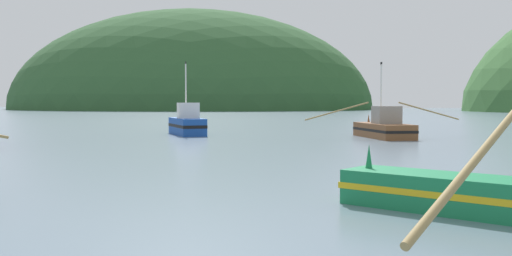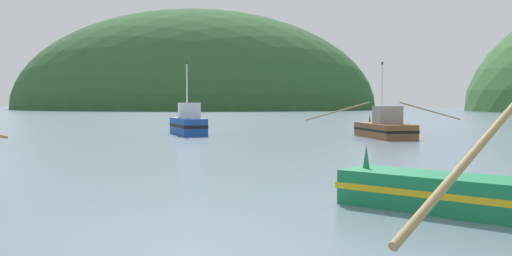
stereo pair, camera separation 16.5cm
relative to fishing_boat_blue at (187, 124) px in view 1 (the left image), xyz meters
name	(u,v)px [view 1 (the left image)]	position (x,y,z in m)	size (l,w,h in m)	color
hill_far_center	(189,109)	(-69.28, 177.51, -0.92)	(154.92, 123.93, 83.34)	#2D562D
fishing_boat_blue	(187,124)	(0.00, 0.00, 0.00)	(5.36, 6.53, 6.54)	#19479E
fishing_boat_brown	(384,128)	(17.07, 0.08, -0.11)	(12.16, 7.98, 6.21)	brown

